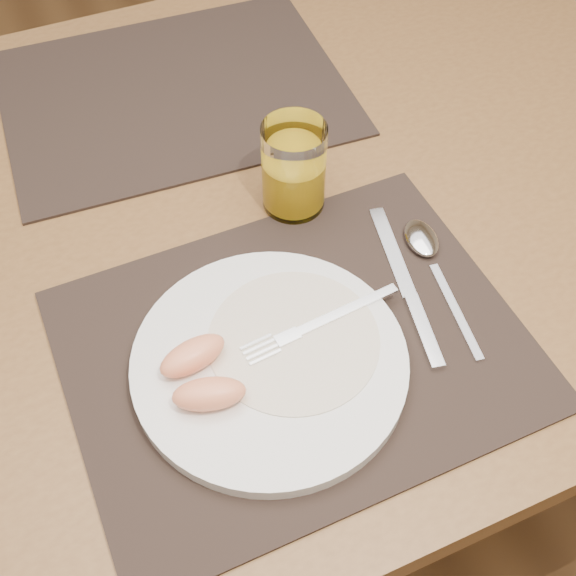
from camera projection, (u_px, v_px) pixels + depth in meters
The scene contains 11 objects.
ground at pixel (249, 466), 1.45m from camera, with size 5.00×5.00×0.00m, color brown.
table at pixel (227, 250), 0.92m from camera, with size 1.40×0.90×0.75m.
placemat_near at pixel (296, 348), 0.72m from camera, with size 0.45×0.35×0.00m, color black.
placemat_far at pixel (174, 92), 0.97m from camera, with size 0.45×0.35×0.00m, color black.
plate at pixel (270, 362), 0.70m from camera, with size 0.27×0.27×0.02m, color white.
plate_dressing at pixel (294, 339), 0.71m from camera, with size 0.17×0.17×0.00m.
fork at pixel (309, 328), 0.72m from camera, with size 0.18×0.03×0.00m.
knife at pixel (410, 296), 0.76m from camera, with size 0.06×0.22×0.01m.
spoon at pixel (426, 248), 0.79m from camera, with size 0.05×0.19×0.01m.
juice_glass at pixel (294, 171), 0.81m from camera, with size 0.07×0.07×0.11m.
grapefruit_wedges at pixel (201, 374), 0.67m from camera, with size 0.07×0.09×0.03m.
Camera 1 is at (-0.17, -0.58, 1.36)m, focal length 45.00 mm.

